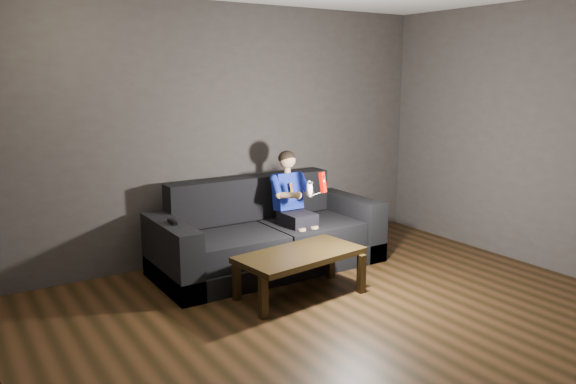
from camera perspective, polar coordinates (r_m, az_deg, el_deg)
floor at (r=4.44m, az=9.54°, el=-14.55°), size 5.00×5.00×0.00m
back_wall at (r=6.09m, az=-6.07°, el=6.00°), size 5.00×0.04×2.70m
sofa at (r=5.81m, az=-2.11°, el=-4.85°), size 2.33×1.01×0.90m
child at (r=5.78m, az=0.49°, el=-0.48°), size 0.43×0.53×1.06m
wii_remote_red at (r=5.45m, az=3.55°, el=0.99°), size 0.07×0.09×0.20m
nunchuk_white at (r=5.38m, az=2.20°, el=0.40°), size 0.09×0.11×0.16m
wii_remote_black at (r=5.20m, az=-11.67°, el=-3.00°), size 0.04×0.16×0.03m
coffee_table at (r=5.03m, az=1.24°, el=-6.73°), size 1.20×0.71×0.41m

